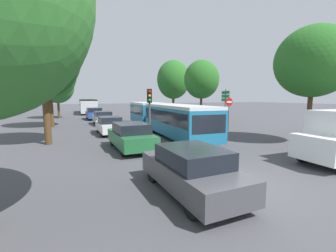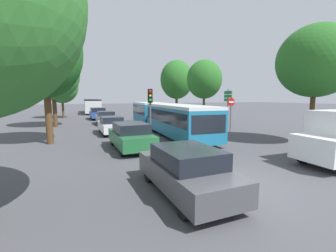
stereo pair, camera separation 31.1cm
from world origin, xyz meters
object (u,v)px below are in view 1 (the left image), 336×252
object	(u,v)px
tree_left_far	(49,75)
tree_right_near	(313,62)
direction_sign_post	(225,100)
tree_right_mid	(202,80)
queued_car_silver	(103,118)
articulated_bus	(162,115)
city_bus_rear	(87,105)
no_entry_sign	(229,109)
queued_car_blue	(94,113)
tree_left_distant	(57,86)
tree_right_far	(173,80)
traffic_light	(149,103)
queued_car_white	(110,125)
tree_left_mid	(44,54)
queued_car_green	(131,136)
queued_car_graphite	(191,170)

from	to	relation	value
tree_left_far	tree_right_near	distance (m)	21.32
direction_sign_post	tree_right_mid	distance (m)	4.77
queued_car_silver	tree_right_near	bearing A→B (deg)	-145.96
tree_right_near	articulated_bus	bearing A→B (deg)	127.83
queued_car_silver	city_bus_rear	bearing A→B (deg)	-0.53
no_entry_sign	tree_right_near	world-z (taller)	tree_right_near
queued_car_blue	tree_left_distant	bearing A→B (deg)	50.82
tree_right_far	no_entry_sign	bearing A→B (deg)	-96.50
queued_car_silver	traffic_light	xyz separation A→B (m)	(1.62, -10.40, 1.79)
queued_car_blue	direction_sign_post	distance (m)	17.15
queued_car_white	tree_right_mid	bearing A→B (deg)	-72.43
queued_car_blue	tree_right_near	world-z (taller)	tree_right_near
tree_left_far	tree_right_mid	world-z (taller)	tree_left_far
traffic_light	tree_left_mid	world-z (taller)	tree_left_mid
articulated_bus	city_bus_rear	world-z (taller)	city_bus_rear
city_bus_rear	tree_right_near	xyz separation A→B (m)	(10.73, -34.05, 3.56)
queued_car_white	tree_left_distant	bearing A→B (deg)	13.43
tree_right_far	queued_car_blue	bearing A→B (deg)	174.41
traffic_light	tree_left_mid	size ratio (longest dim) A/B	0.41
queued_car_green	tree_right_near	world-z (taller)	tree_right_near
queued_car_silver	queued_car_graphite	bearing A→B (deg)	179.11
traffic_light	tree_right_far	size ratio (longest dim) A/B	0.42
no_entry_sign	tree_left_far	size ratio (longest dim) A/B	0.37
city_bus_rear	tree_left_mid	distance (m)	28.66
queued_car_silver	tree_right_mid	size ratio (longest dim) A/B	0.58
city_bus_rear	no_entry_sign	xyz separation A→B (m)	(9.12, -28.26, 0.43)
queued_car_blue	direction_sign_post	bearing A→B (deg)	-143.28
queued_car_silver	tree_right_near	xyz separation A→B (m)	(10.58, -15.09, 4.30)
queued_car_green	no_entry_sign	world-z (taller)	no_entry_sign
queued_car_white	tree_right_near	size ratio (longest dim) A/B	0.55
queued_car_green	tree_right_near	distance (m)	11.87
articulated_bus	queued_car_blue	world-z (taller)	articulated_bus
no_entry_sign	tree_right_mid	bearing A→B (deg)	169.07
queued_car_green	direction_sign_post	world-z (taller)	direction_sign_post
city_bus_rear	no_entry_sign	world-z (taller)	no_entry_sign
tree_right_near	city_bus_rear	bearing A→B (deg)	107.49
articulated_bus	queued_car_silver	xyz separation A→B (m)	(-4.03, 6.65, -0.64)
traffic_light	tree_left_far	world-z (taller)	tree_left_far
queued_car_graphite	tree_left_far	distance (m)	19.53
tree_left_far	tree_right_near	bearing A→B (deg)	-43.85
city_bus_rear	queued_car_white	xyz separation A→B (m)	(-0.24, -25.56, -0.75)
tree_left_far	tree_left_mid	bearing A→B (deg)	-87.32
tree_left_distant	no_entry_sign	bearing A→B (deg)	-54.42
tree_right_far	tree_left_distant	bearing A→B (deg)	163.70
queued_car_white	queued_car_green	bearing A→B (deg)	-178.90
traffic_light	tree_left_distant	distance (m)	21.01
city_bus_rear	queued_car_silver	bearing A→B (deg)	-178.21
tree_left_far	queued_car_graphite	bearing A→B (deg)	-75.32
queued_car_graphite	tree_left_distant	distance (m)	28.95
queued_car_graphite	queued_car_white	distance (m)	12.17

